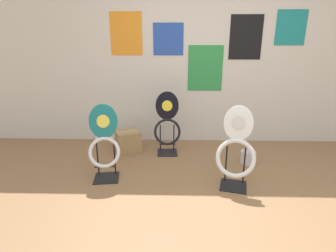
{
  "coord_description": "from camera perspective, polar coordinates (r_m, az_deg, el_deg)",
  "views": [
    {
      "loc": [
        -0.37,
        -2.05,
        1.5
      ],
      "look_at": [
        -0.45,
        0.97,
        0.55
      ],
      "focal_mm": 28.0,
      "sensor_mm": 36.0,
      "label": 1
    }
  ],
  "objects": [
    {
      "name": "ground_plane",
      "position": [
        2.56,
        10.08,
        -18.67
      ],
      "size": [
        14.0,
        14.0,
        0.0
      ],
      "primitive_type": "plane",
      "color": "#8E6642"
    },
    {
      "name": "wall_back",
      "position": [
        4.07,
        6.98,
        14.54
      ],
      "size": [
        8.0,
        0.07,
        2.6
      ],
      "color": "silver",
      "rests_on": "ground_plane"
    },
    {
      "name": "toilet_seat_display_white_plain",
      "position": [
        2.89,
        14.6,
        -5.4
      ],
      "size": [
        0.46,
        0.42,
        0.88
      ],
      "color": "black",
      "rests_on": "ground_plane"
    },
    {
      "name": "toilet_seat_display_teal_sax",
      "position": [
        3.04,
        -13.69,
        -4.17
      ],
      "size": [
        0.37,
        0.32,
        0.86
      ],
      "color": "black",
      "rests_on": "ground_plane"
    },
    {
      "name": "toilet_seat_display_jazz_black",
      "position": [
        3.65,
        -0.17,
        -0.05
      ],
      "size": [
        0.38,
        0.29,
        0.88
      ],
      "color": "black",
      "rests_on": "ground_plane"
    },
    {
      "name": "paint_can",
      "position": [
        3.61,
        17.01,
        -6.38
      ],
      "size": [
        0.19,
        0.19,
        0.17
      ],
      "color": "silver",
      "rests_on": "ground_plane"
    },
    {
      "name": "storage_box",
      "position": [
        3.87,
        -8.67,
        -3.21
      ],
      "size": [
        0.42,
        0.41,
        0.3
      ],
      "color": "#A37F51",
      "rests_on": "ground_plane"
    }
  ]
}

